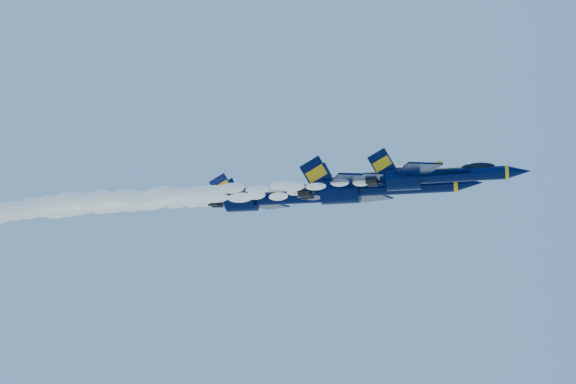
# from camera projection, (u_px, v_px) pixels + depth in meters

# --- Properties ---
(jet_lead) EXTENTS (16.05, 13.17, 5.97)m
(jet_lead) POSITION_uv_depth(u_px,v_px,m) (436.00, 176.00, 64.58)
(jet_lead) COLOR #00082F
(smoke_trail_jet_lead) EXTENTS (41.55, 1.92, 1.73)m
(smoke_trail_jet_lead) POSITION_uv_depth(u_px,v_px,m) (182.00, 193.00, 71.56)
(smoke_trail_jet_lead) COLOR white
(jet_second) EXTENTS (19.93, 16.35, 7.41)m
(jet_second) POSITION_uv_depth(u_px,v_px,m) (376.00, 187.00, 70.39)
(jet_second) COLOR #00082F
(smoke_trail_jet_second) EXTENTS (41.55, 2.38, 2.14)m
(smoke_trail_jet_second) POSITION_uv_depth(u_px,v_px,m) (135.00, 203.00, 77.79)
(smoke_trail_jet_second) COLOR white
(jet_third) EXTENTS (18.54, 15.21, 6.89)m
(jet_third) POSITION_uv_depth(u_px,v_px,m) (269.00, 198.00, 82.15)
(jet_third) COLOR #00082F
(smoke_trail_jet_third) EXTENTS (41.55, 2.21, 1.99)m
(smoke_trail_jet_third) POSITION_uv_depth(u_px,v_px,m) (72.00, 211.00, 89.40)
(smoke_trail_jet_third) COLOR white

